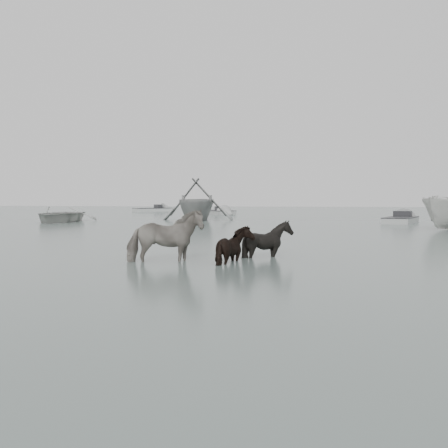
# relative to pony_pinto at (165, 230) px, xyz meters

# --- Properties ---
(ground) EXTENTS (140.00, 140.00, 0.00)m
(ground) POSITION_rel_pony_pinto_xyz_m (1.11, 0.17, -0.86)
(ground) COLOR #556560
(ground) RESTS_ON ground
(pony_pinto) EXTENTS (2.21, 1.45, 1.72)m
(pony_pinto) POSITION_rel_pony_pinto_xyz_m (0.00, 0.00, 0.00)
(pony_pinto) COLOR black
(pony_pinto) RESTS_ON ground
(pony_dark) EXTENTS (1.35, 1.50, 1.33)m
(pony_dark) POSITION_rel_pony_pinto_xyz_m (1.89, 0.15, -0.19)
(pony_dark) COLOR black
(pony_dark) RESTS_ON ground
(pony_black) EXTENTS (1.51, 1.39, 1.44)m
(pony_black) POSITION_rel_pony_pinto_xyz_m (2.65, 1.66, -0.14)
(pony_black) COLOR black
(pony_black) RESTS_ON ground
(rowboat_lead) EXTENTS (4.23, 5.71, 1.14)m
(rowboat_lead) POSITION_rel_pony_pinto_xyz_m (-12.31, 20.66, -0.29)
(rowboat_lead) COLOR #BBBCB6
(rowboat_lead) RESTS_ON ground
(rowboat_trail) EXTENTS (5.23, 6.01, 3.10)m
(rowboat_trail) POSITION_rel_pony_pinto_xyz_m (-3.72, 24.22, 0.69)
(rowboat_trail) COLOR gray
(rowboat_trail) RESTS_ON ground
(skiff_port) EXTENTS (3.39, 5.70, 0.75)m
(skiff_port) POSITION_rel_pony_pinto_xyz_m (9.80, 22.26, -0.49)
(skiff_port) COLOR #989B98
(skiff_port) RESTS_ON ground
(skiff_mid) EXTENTS (4.57, 5.75, 0.75)m
(skiff_mid) POSITION_rel_pony_pinto_xyz_m (-4.03, 36.07, -0.49)
(skiff_mid) COLOR gray
(skiff_mid) RESTS_ON ground
(skiff_far) EXTENTS (5.29, 4.81, 0.75)m
(skiff_far) POSITION_rel_pony_pinto_xyz_m (-12.29, 43.68, -0.49)
(skiff_far) COLOR #AEB1AE
(skiff_far) RESTS_ON ground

